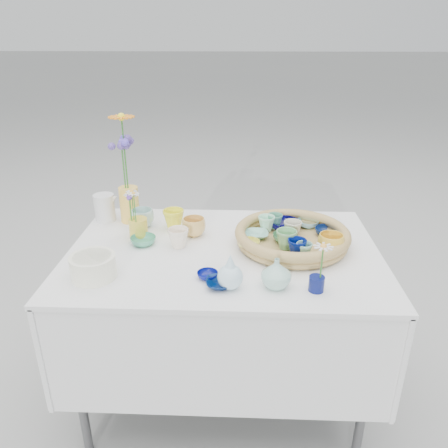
{
  "coord_description": "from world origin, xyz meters",
  "views": [
    {
      "loc": [
        0.07,
        -1.59,
        1.58
      ],
      "look_at": [
        0.0,
        0.02,
        0.87
      ],
      "focal_mm": 35.0,
      "sensor_mm": 36.0,
      "label": 1
    }
  ],
  "objects_px": {
    "display_table": "(224,392)",
    "wicker_tray": "(292,237)",
    "tall_vase_yellow": "(129,204)",
    "bud_vase_seafoam": "(276,273)"
  },
  "relations": [
    {
      "from": "display_table",
      "to": "wicker_tray",
      "type": "distance_m",
      "value": 0.85
    },
    {
      "from": "wicker_tray",
      "to": "tall_vase_yellow",
      "type": "bearing_deg",
      "value": 162.76
    },
    {
      "from": "display_table",
      "to": "wicker_tray",
      "type": "xyz_separation_m",
      "value": [
        0.28,
        0.05,
        0.8
      ]
    },
    {
      "from": "display_table",
      "to": "wicker_tray",
      "type": "height_order",
      "value": "wicker_tray"
    },
    {
      "from": "bud_vase_seafoam",
      "to": "wicker_tray",
      "type": "bearing_deg",
      "value": 74.93
    },
    {
      "from": "tall_vase_yellow",
      "to": "wicker_tray",
      "type": "bearing_deg",
      "value": -17.24
    },
    {
      "from": "display_table",
      "to": "tall_vase_yellow",
      "type": "relative_size",
      "value": 7.6
    },
    {
      "from": "display_table",
      "to": "wicker_tray",
      "type": "relative_size",
      "value": 2.66
    },
    {
      "from": "tall_vase_yellow",
      "to": "bud_vase_seafoam",
      "type": "bearing_deg",
      "value": -40.79
    },
    {
      "from": "bud_vase_seafoam",
      "to": "tall_vase_yellow",
      "type": "relative_size",
      "value": 0.66
    }
  ]
}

